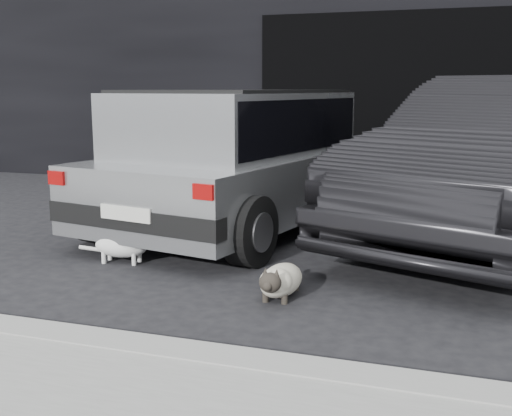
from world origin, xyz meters
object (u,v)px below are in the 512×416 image
(cat_white, at_px, (125,245))
(second_car, at_px, (510,159))
(cat_siamese, at_px, (279,281))
(silver_hatchback, at_px, (243,153))

(cat_white, bearing_deg, second_car, 116.85)
(second_car, xyz_separation_m, cat_white, (-3.20, -2.03, -0.66))
(cat_siamese, xyz_separation_m, cat_white, (-1.56, 0.49, 0.03))
(silver_hatchback, bearing_deg, cat_white, -94.08)
(second_car, relative_size, cat_white, 6.98)
(cat_siamese, bearing_deg, second_car, -123.68)
(second_car, distance_m, cat_white, 3.85)
(cat_white, bearing_deg, cat_siamese, 66.90)
(second_car, bearing_deg, cat_white, -128.12)
(silver_hatchback, distance_m, cat_siamese, 2.58)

